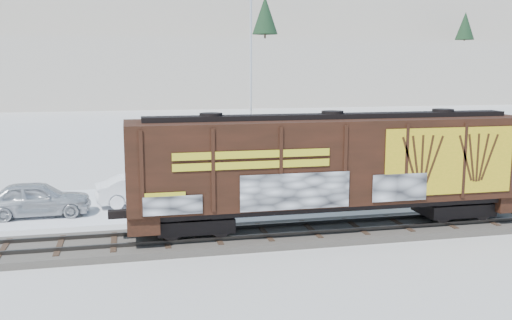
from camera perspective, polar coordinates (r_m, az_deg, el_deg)
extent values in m
plane|color=white|center=(23.62, 0.84, -7.88)|extent=(500.00, 500.00, 0.00)
cube|color=#59544C|center=(23.58, 0.84, -7.56)|extent=(50.00, 3.40, 0.28)
cube|color=#33302D|center=(22.85, 1.27, -7.55)|extent=(50.00, 0.10, 0.15)
cube|color=#33302D|center=(24.19, 0.44, -6.59)|extent=(50.00, 0.10, 0.15)
cube|color=white|center=(30.71, -2.48, -3.85)|extent=(40.00, 8.00, 0.03)
cube|color=white|center=(117.07, -10.34, 8.55)|extent=(360.00, 40.00, 12.00)
cube|color=white|center=(147.13, -10.95, 10.96)|extent=(360.00, 40.00, 24.00)
cube|color=white|center=(182.33, -11.41, 12.30)|extent=(360.00, 50.00, 35.00)
cone|color=black|center=(115.70, 0.91, 14.30)|extent=(5.04, 5.04, 7.38)
cone|color=black|center=(140.28, 20.18, 12.48)|extent=(4.20, 4.20, 6.15)
cube|color=black|center=(22.89, -6.22, -6.20)|extent=(3.00, 2.00, 0.90)
cube|color=black|center=(26.68, 19.09, -4.45)|extent=(3.00, 2.00, 0.90)
cylinder|color=black|center=(22.06, -8.45, -6.84)|extent=(0.90, 0.12, 0.90)
cube|color=black|center=(24.07, 7.47, -4.18)|extent=(16.65, 2.40, 0.25)
cube|color=black|center=(23.72, 7.56, 0.08)|extent=(16.65, 3.00, 3.37)
cube|color=black|center=(23.50, 7.65, 4.38)|extent=(15.32, 0.90, 0.20)
cube|color=gold|center=(24.31, 18.82, -0.11)|extent=(5.66, 0.03, 2.73)
cube|color=gold|center=(21.17, -0.30, 0.03)|extent=(5.99, 0.02, 0.70)
cube|color=white|center=(21.81, 3.99, -3.15)|extent=(4.33, 0.03, 1.40)
cylinder|color=silver|center=(35.50, -0.50, -1.93)|extent=(0.90, 0.90, 0.20)
cylinder|color=silver|center=(34.84, -0.52, 8.57)|extent=(0.14, 0.14, 13.13)
imported|color=silver|center=(28.76, -21.08, -3.62)|extent=(4.92, 2.04, 1.67)
imported|color=white|center=(29.75, -11.17, -2.87)|extent=(4.94, 2.26, 1.57)
imported|color=black|center=(30.63, 9.52, -2.51)|extent=(5.65, 3.35, 1.53)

